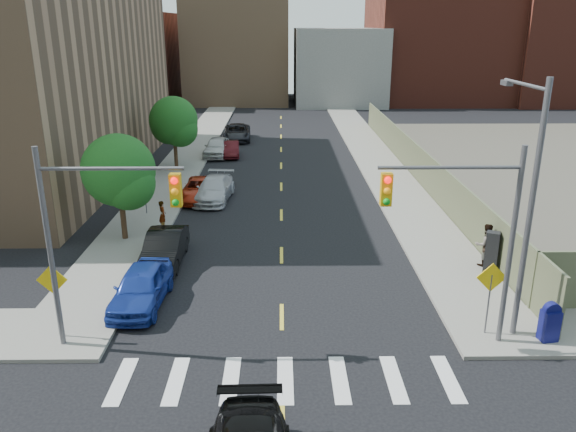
{
  "coord_description": "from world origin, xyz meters",
  "views": [
    {
      "loc": [
        -0.0,
        -10.89,
        10.52
      ],
      "look_at": [
        0.31,
        13.97,
        2.0
      ],
      "focal_mm": 35.0,
      "sensor_mm": 36.0,
      "label": 1
    }
  ],
  "objects_px": {
    "parked_car_maroon": "(231,149)",
    "mailbox": "(550,322)",
    "parked_car_black": "(165,248)",
    "parked_car_silver": "(214,189)",
    "pedestrian_west": "(163,215)",
    "parked_car_red": "(201,189)",
    "parked_car_grey": "(237,132)",
    "payphone": "(491,252)",
    "parked_car_white": "(217,147)",
    "parked_car_blue": "(141,287)",
    "pedestrian_east": "(485,245)"
  },
  "relations": [
    {
      "from": "parked_car_black",
      "to": "parked_car_white",
      "type": "relative_size",
      "value": 0.99
    },
    {
      "from": "parked_car_black",
      "to": "mailbox",
      "type": "distance_m",
      "value": 16.22
    },
    {
      "from": "parked_car_maroon",
      "to": "mailbox",
      "type": "bearing_deg",
      "value": -70.32
    },
    {
      "from": "parked_car_blue",
      "to": "parked_car_black",
      "type": "height_order",
      "value": "parked_car_blue"
    },
    {
      "from": "parked_car_black",
      "to": "parked_car_maroon",
      "type": "height_order",
      "value": "parked_car_black"
    },
    {
      "from": "parked_car_white",
      "to": "parked_car_maroon",
      "type": "distance_m",
      "value": 1.18
    },
    {
      "from": "parked_car_maroon",
      "to": "payphone",
      "type": "distance_m",
      "value": 27.13
    },
    {
      "from": "parked_car_blue",
      "to": "payphone",
      "type": "bearing_deg",
      "value": 12.74
    },
    {
      "from": "parked_car_blue",
      "to": "parked_car_maroon",
      "type": "relative_size",
      "value": 1.17
    },
    {
      "from": "parked_car_red",
      "to": "pedestrian_west",
      "type": "height_order",
      "value": "pedestrian_west"
    },
    {
      "from": "parked_car_grey",
      "to": "mailbox",
      "type": "height_order",
      "value": "mailbox"
    },
    {
      "from": "parked_car_white",
      "to": "parked_car_grey",
      "type": "distance_m",
      "value": 6.99
    },
    {
      "from": "parked_car_red",
      "to": "mailbox",
      "type": "bearing_deg",
      "value": -47.63
    },
    {
      "from": "parked_car_maroon",
      "to": "parked_car_grey",
      "type": "height_order",
      "value": "parked_car_grey"
    },
    {
      "from": "parked_car_red",
      "to": "parked_car_white",
      "type": "bearing_deg",
      "value": 93.9
    },
    {
      "from": "payphone",
      "to": "pedestrian_west",
      "type": "bearing_deg",
      "value": -177.51
    },
    {
      "from": "parked_car_red",
      "to": "parked_car_white",
      "type": "height_order",
      "value": "parked_car_white"
    },
    {
      "from": "payphone",
      "to": "pedestrian_east",
      "type": "xyz_separation_m",
      "value": [
        -0.04,
        0.66,
        0.07
      ]
    },
    {
      "from": "parked_car_blue",
      "to": "parked_car_black",
      "type": "relative_size",
      "value": 0.98
    },
    {
      "from": "parked_car_blue",
      "to": "parked_car_maroon",
      "type": "height_order",
      "value": "parked_car_blue"
    },
    {
      "from": "parked_car_grey",
      "to": "payphone",
      "type": "bearing_deg",
      "value": -69.07
    },
    {
      "from": "parked_car_grey",
      "to": "parked_car_blue",
      "type": "bearing_deg",
      "value": -94.96
    },
    {
      "from": "parked_car_white",
      "to": "parked_car_maroon",
      "type": "bearing_deg",
      "value": -2.06
    },
    {
      "from": "parked_car_maroon",
      "to": "pedestrian_east",
      "type": "bearing_deg",
      "value": -64.67
    },
    {
      "from": "parked_car_maroon",
      "to": "pedestrian_west",
      "type": "bearing_deg",
      "value": -101.55
    },
    {
      "from": "pedestrian_west",
      "to": "parked_car_maroon",
      "type": "bearing_deg",
      "value": -31.57
    },
    {
      "from": "parked_car_red",
      "to": "parked_car_white",
      "type": "relative_size",
      "value": 1.03
    },
    {
      "from": "parked_car_white",
      "to": "payphone",
      "type": "height_order",
      "value": "payphone"
    },
    {
      "from": "parked_car_grey",
      "to": "pedestrian_east",
      "type": "relative_size",
      "value": 2.74
    },
    {
      "from": "parked_car_black",
      "to": "parked_car_blue",
      "type": "bearing_deg",
      "value": -92.0
    },
    {
      "from": "parked_car_maroon",
      "to": "parked_car_blue",
      "type": "bearing_deg",
      "value": -97.73
    },
    {
      "from": "parked_car_silver",
      "to": "pedestrian_west",
      "type": "relative_size",
      "value": 3.19
    },
    {
      "from": "parked_car_black",
      "to": "parked_car_silver",
      "type": "relative_size",
      "value": 0.92
    },
    {
      "from": "parked_car_white",
      "to": "pedestrian_east",
      "type": "relative_size",
      "value": 2.35
    },
    {
      "from": "parked_car_white",
      "to": "pedestrian_west",
      "type": "distance_m",
      "value": 18.13
    },
    {
      "from": "parked_car_grey",
      "to": "pedestrian_east",
      "type": "height_order",
      "value": "pedestrian_east"
    },
    {
      "from": "parked_car_silver",
      "to": "parked_car_white",
      "type": "relative_size",
      "value": 1.07
    },
    {
      "from": "parked_car_maroon",
      "to": "mailbox",
      "type": "height_order",
      "value": "mailbox"
    },
    {
      "from": "parked_car_black",
      "to": "parked_car_maroon",
      "type": "distance_m",
      "value": 22.22
    },
    {
      "from": "payphone",
      "to": "parked_car_black",
      "type": "bearing_deg",
      "value": -163.14
    },
    {
      "from": "parked_car_silver",
      "to": "parked_car_grey",
      "type": "relative_size",
      "value": 0.92
    },
    {
      "from": "parked_car_white",
      "to": "parked_car_grey",
      "type": "relative_size",
      "value": 0.86
    },
    {
      "from": "parked_car_maroon",
      "to": "payphone",
      "type": "bearing_deg",
      "value": -65.3
    },
    {
      "from": "pedestrian_east",
      "to": "mailbox",
      "type": "bearing_deg",
      "value": 87.27
    },
    {
      "from": "mailbox",
      "to": "parked_car_red",
      "type": "bearing_deg",
      "value": 120.75
    },
    {
      "from": "parked_car_red",
      "to": "parked_car_maroon",
      "type": "distance_m",
      "value": 12.16
    },
    {
      "from": "parked_car_black",
      "to": "parked_car_red",
      "type": "xyz_separation_m",
      "value": [
        0.29,
        10.06,
        -0.09
      ]
    },
    {
      "from": "parked_car_red",
      "to": "parked_car_grey",
      "type": "xyz_separation_m",
      "value": [
        0.89,
        19.13,
        0.09
      ]
    },
    {
      "from": "parked_car_blue",
      "to": "parked_car_black",
      "type": "distance_m",
      "value": 4.06
    },
    {
      "from": "parked_car_black",
      "to": "pedestrian_east",
      "type": "xyz_separation_m",
      "value": [
        14.54,
        -0.74,
        0.38
      ]
    }
  ]
}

